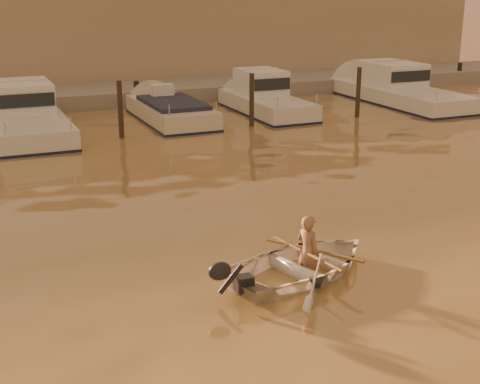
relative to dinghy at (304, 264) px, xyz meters
name	(u,v)px	position (x,y,z in m)	size (l,w,h in m)	color
ground_plane	(326,300)	(-0.14, -1.08, -0.21)	(160.00, 160.00, 0.00)	olive
dinghy	(304,264)	(0.00, 0.00, 0.00)	(2.28, 3.20, 0.66)	silver
person	(308,252)	(0.10, 0.03, 0.21)	(0.52, 0.34, 1.44)	#8F6247
outboard_motor	(243,283)	(-1.43, -0.45, 0.07)	(0.90, 0.40, 0.70)	black
oar_port	(314,250)	(0.24, 0.07, 0.21)	(0.06, 0.06, 2.10)	brown
oar_starboard	(306,253)	(0.05, 0.01, 0.21)	(0.06, 0.06, 2.10)	brown
moored_boat_2	(26,116)	(-3.27, 14.92, 0.41)	(2.48, 8.24, 1.75)	silver
moored_boat_3	(171,115)	(2.16, 14.92, 0.01)	(2.21, 6.32, 0.95)	beige
moored_boat_4	(266,98)	(6.32, 14.92, 0.41)	(2.08, 6.47, 1.75)	beige
moored_boat_5	(400,89)	(13.00, 14.92, 0.41)	(2.68, 8.84, 1.75)	silver
piling_2	(121,112)	(-0.34, 12.72, 0.69)	(0.18, 0.18, 2.20)	#2D2319
piling_3	(252,103)	(4.66, 12.72, 0.69)	(0.18, 0.18, 2.20)	#2D2319
piling_4	(358,95)	(9.36, 12.72, 0.69)	(0.18, 0.18, 2.20)	#2D2319
fender_c	(57,146)	(-2.69, 11.90, -0.11)	(0.30, 0.30, 0.30)	silver
fender_d	(208,126)	(2.95, 12.92, -0.11)	(0.30, 0.30, 0.30)	orange
fender_e	(313,120)	(7.10, 12.37, -0.11)	(0.30, 0.30, 0.30)	silver
quay	(85,100)	(-0.14, 20.42, -0.06)	(52.00, 4.00, 1.00)	gray
waterfront_building	(62,40)	(-0.14, 25.92, 2.19)	(46.00, 7.00, 4.80)	#9E8466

